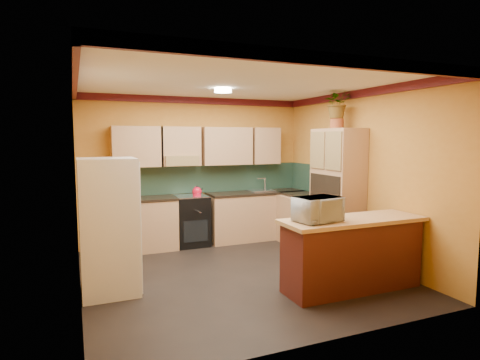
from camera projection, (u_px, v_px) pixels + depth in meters
name	position (u px, v px, depth m)	size (l,w,h in m)	color
room_shell	(232.00, 128.00, 5.80)	(4.24, 4.24, 2.72)	black
base_cabinets_back	(223.00, 219.00, 7.53)	(3.65, 0.60, 0.88)	tan
countertop_back	(223.00, 195.00, 7.48)	(3.65, 0.62, 0.04)	black
stove	(191.00, 221.00, 7.29)	(0.58, 0.58, 0.91)	black
kettle	(197.00, 191.00, 7.22)	(0.17, 0.17, 0.18)	red
sink	(261.00, 191.00, 7.77)	(0.48, 0.40, 0.03)	silver
base_cabinets_right	(302.00, 219.00, 7.52)	(0.60, 0.80, 0.88)	tan
countertop_right	(302.00, 195.00, 7.48)	(0.62, 0.80, 0.04)	black
fridge	(109.00, 226.00, 4.97)	(0.68, 0.66, 1.70)	silver
pantry	(337.00, 193.00, 6.56)	(0.48, 0.90, 2.10)	tan
fern_pot	(337.00, 124.00, 6.49)	(0.22, 0.22, 0.16)	#9C4925
fern	(337.00, 103.00, 6.46)	(0.45, 0.39, 0.50)	tan
breakfast_bar	(352.00, 256.00, 5.14)	(1.80, 0.55, 0.88)	#4A2211
bar_top	(353.00, 220.00, 5.09)	(1.90, 0.65, 0.05)	tan
microwave	(318.00, 209.00, 4.87)	(0.55, 0.37, 0.30)	silver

